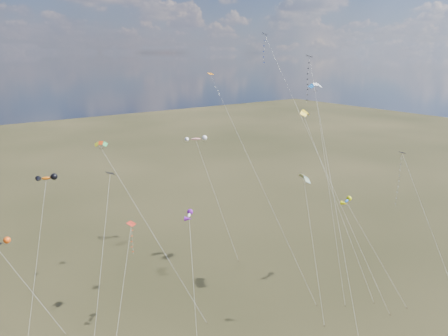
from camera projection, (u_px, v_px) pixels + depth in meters
diamond_black_high at (311, 94)px, 52.74m from camera, size 10.46×20.87×34.54m
diamond_navy_tall at (274, 70)px, 59.25m from camera, size 5.51×22.71×37.68m
diamond_black_mid at (106, 219)px, 48.43m from camera, size 8.28×10.89×20.45m
diamond_red_low at (132, 242)px, 54.40m from camera, size 7.41×9.12×12.70m
diamond_navy_right at (402, 187)px, 48.66m from camera, size 3.64×15.89×23.34m
diamond_orange_center at (248, 155)px, 57.06m from camera, size 7.39×16.84×32.04m
parafoil_yellow at (305, 112)px, 64.15m from camera, size 2.75×17.81×26.34m
parafoil_blue_white at (316, 86)px, 63.98m from camera, size 8.57×15.42×30.49m
parafoil_striped at (305, 177)px, 58.27m from camera, size 6.41×11.24×18.18m
parafoil_tricolor at (102, 145)px, 56.70m from camera, size 7.61×18.01×22.93m
novelty_orange_black at (46, 179)px, 55.06m from camera, size 7.62×9.94×18.72m
novelty_white_purple at (189, 216)px, 50.21m from camera, size 4.84×9.01×15.54m
novelty_redwhite_stripe at (196, 139)px, 73.23m from camera, size 3.71×13.83×20.14m
novelty_blue_yellow at (347, 201)px, 61.26m from camera, size 2.47×12.06×13.37m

